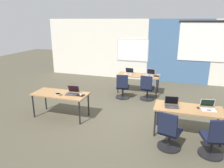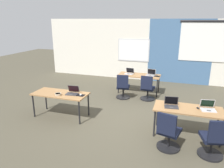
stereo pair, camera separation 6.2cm
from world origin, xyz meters
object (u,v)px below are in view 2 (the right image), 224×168
desk_near_left (60,95)px  laptop_far_right (151,74)px  desk_near_right (188,111)px  laptop_far_left (129,73)px  laptop_near_right_inner (171,105)px  laptop_near_right_end (208,108)px  mouse_near_left_inner (81,95)px  laptop_near_left_inner (72,92)px  chair_near_right_inner (168,134)px  chair_far_right (147,90)px  mouse_far_right (157,76)px  snack_bowl (58,94)px  chair_far_left (123,88)px  mouse_near_right_end (198,108)px  chair_near_right_end (213,141)px  desk_far_center (139,76)px

desk_near_left → laptop_far_right: bearing=52.8°
desk_near_right → laptop_far_left: bearing=127.0°
laptop_near_right_inner → laptop_near_right_end: 0.84m
desk_near_right → laptop_far_right: (-1.31, 2.88, 0.11)m
laptop_near_right_end → laptop_far_right: bearing=113.8°
mouse_near_left_inner → laptop_near_right_inner: bearing=-0.5°
laptop_near_right_end → mouse_near_left_inner: size_ratio=3.28×
laptop_near_right_inner → laptop_near_left_inner: 2.75m
laptop_far_right → chair_near_right_inner: laptop_far_right is taller
desk_near_right → chair_far_right: (-1.30, 2.11, -0.28)m
laptop_near_right_inner → laptop_near_right_end: (0.83, 0.07, -0.00)m
mouse_far_right → snack_bowl: size_ratio=0.64×
laptop_near_right_end → snack_bowl: bearing=175.5°
laptop_far_right → laptop_near_right_end: 3.31m
laptop_far_left → chair_far_left: laptop_far_left is taller
desk_near_right → mouse_near_right_end: bearing=14.5°
laptop_near_left_inner → chair_near_right_end: bearing=-19.1°
desk_far_center → laptop_near_right_end: laptop_near_right_end is taller
laptop_far_right → chair_far_right: size_ratio=0.40×
desk_near_left → mouse_near_right_end: bearing=0.9°
laptop_near_left_inner → mouse_near_left_inner: bearing=-16.0°
mouse_near_right_end → desk_near_left: bearing=-179.1°
desk_near_left → laptop_near_right_inner: bearing=-0.0°
laptop_far_left → chair_near_right_inner: size_ratio=0.39×
laptop_far_right → laptop_near_right_end: bearing=-48.1°
laptop_far_right → laptop_near_right_inner: size_ratio=1.02×
laptop_far_right → mouse_near_left_inner: (-1.54, -2.86, -0.03)m
chair_far_right → laptop_near_right_end: (1.74, -2.04, 0.39)m
desk_far_center → chair_far_left: chair_far_left is taller
chair_far_right → snack_bowl: bearing=51.2°
laptop_far_left → chair_near_right_inner: bearing=-59.2°
chair_near_right_inner → desk_near_right: bearing=-101.9°
desk_near_left → chair_near_right_inner: (3.12, -0.76, -0.28)m
chair_far_left → snack_bowl: bearing=50.4°
mouse_near_right_end → laptop_near_left_inner: (-3.36, 0.01, 0.03)m
desk_far_center → laptop_near_left_inner: (-1.39, -2.73, 0.11)m
laptop_near_right_inner → mouse_near_left_inner: (-2.46, 0.02, -0.03)m
chair_far_left → mouse_far_right: (1.09, 0.80, 0.36)m
desk_far_center → mouse_far_right: mouse_far_right is taller
desk_near_left → laptop_far_left: (1.35, 2.85, 0.11)m
chair_far_left → laptop_near_right_end: laptop_near_right_end is taller
chair_near_right_inner → chair_near_right_end: size_ratio=1.00×
mouse_far_right → mouse_near_right_end: (1.29, -2.75, -0.00)m
desk_near_left → mouse_near_left_inner: size_ratio=14.20×
laptop_near_right_inner → chair_near_right_inner: bearing=-97.0°
desk_far_center → mouse_near_right_end: size_ratio=14.02×
chair_near_right_end → mouse_near_left_inner: (-3.37, 0.78, 0.36)m
desk_near_right → snack_bowl: size_ratio=9.01×
laptop_far_left → mouse_far_right: (1.08, -0.04, -0.03)m
laptop_far_right → laptop_near_right_inner: (0.92, -2.88, -0.00)m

